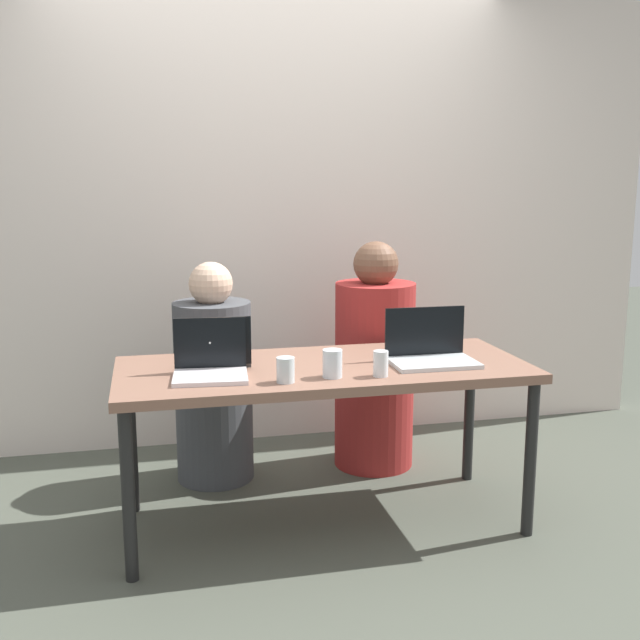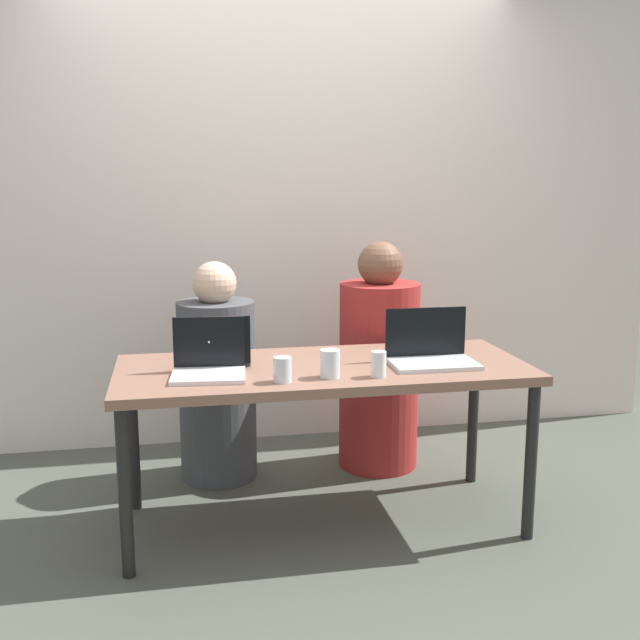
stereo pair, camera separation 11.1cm
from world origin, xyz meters
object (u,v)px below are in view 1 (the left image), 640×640
object	(u,v)px
laptop_front_right	(430,351)
water_glass_center	(332,365)
person_on_right	(374,368)
water_glass_left	(286,372)
water_glass_right	(381,365)
laptop_front_left	(210,364)
person_on_left	(214,384)
laptop_back_left	(215,354)

from	to	relation	value
laptop_front_right	water_glass_center	size ratio (longest dim) A/B	3.23
person_on_right	water_glass_left	bearing A→B (deg)	60.83
person_on_right	water_glass_right	xyz separation A→B (m)	(-0.23, -0.83, 0.23)
laptop_front_left	water_glass_center	distance (m)	0.48
laptop_front_right	water_glass_center	bearing A→B (deg)	-162.71
water_glass_center	water_glass_left	xyz separation A→B (m)	(-0.19, -0.03, -0.01)
person_on_left	person_on_right	xyz separation A→B (m)	(0.83, 0.00, 0.04)
laptop_front_left	water_glass_center	world-z (taller)	laptop_front_left
water_glass_center	person_on_right	bearing A→B (deg)	62.22
laptop_front_right	water_glass_center	world-z (taller)	laptop_front_right
person_on_left	laptop_front_left	distance (m)	0.74
laptop_front_left	water_glass_left	bearing A→B (deg)	-23.63
laptop_back_left	water_glass_center	world-z (taller)	laptop_back_left
laptop_front_right	water_glass_right	world-z (taller)	laptop_front_right
person_on_left	water_glass_right	world-z (taller)	person_on_left
person_on_left	laptop_front_right	xyz separation A→B (m)	(0.87, -0.67, 0.27)
person_on_right	person_on_left	bearing A→B (deg)	7.24
water_glass_right	person_on_left	bearing A→B (deg)	125.32
water_glass_center	water_glass_right	bearing A→B (deg)	-8.65
person_on_right	water_glass_center	xyz separation A→B (m)	(-0.42, -0.81, 0.24)
person_on_right	water_glass_left	xyz separation A→B (m)	(-0.62, -0.84, 0.23)
laptop_back_left	laptop_front_right	distance (m)	0.91
person_on_left	water_glass_left	bearing A→B (deg)	110.78
person_on_right	laptop_front_left	size ratio (longest dim) A/B	3.80
person_on_right	laptop_back_left	bearing A→B (deg)	37.98
water_glass_center	water_glass_right	xyz separation A→B (m)	(0.19, -0.03, -0.00)
laptop_back_left	water_glass_right	distance (m)	0.70
laptop_front_right	water_glass_right	size ratio (longest dim) A/B	3.50
laptop_front_left	laptop_back_left	xyz separation A→B (m)	(0.03, 0.17, -0.00)
person_on_left	person_on_right	world-z (taller)	person_on_right
person_on_right	water_glass_left	distance (m)	1.07
person_on_left	water_glass_right	xyz separation A→B (m)	(0.59, -0.83, 0.27)
laptop_back_left	water_glass_left	distance (m)	0.41
person_on_left	laptop_front_right	distance (m)	1.13
water_glass_right	water_glass_left	size ratio (longest dim) A/B	1.05
laptop_back_left	water_glass_center	bearing A→B (deg)	144.78
water_glass_right	laptop_front_right	bearing A→B (deg)	31.08
laptop_front_left	laptop_back_left	distance (m)	0.18
laptop_front_left	laptop_front_right	size ratio (longest dim) A/B	0.86
person_on_left	laptop_front_left	world-z (taller)	person_on_left
person_on_left	water_glass_left	world-z (taller)	person_on_left
person_on_left	water_glass_right	distance (m)	1.06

